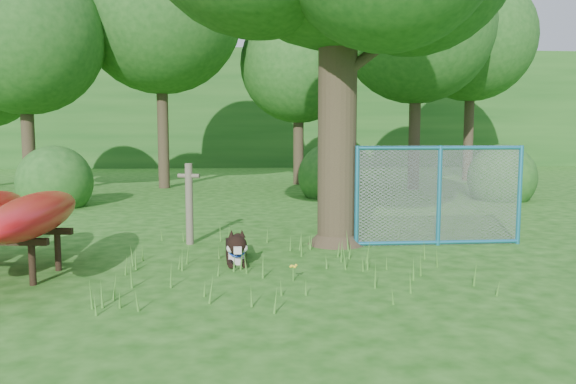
{
  "coord_description": "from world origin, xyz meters",
  "views": [
    {
      "loc": [
        -0.41,
        -6.5,
        1.83
      ],
      "look_at": [
        0.2,
        1.2,
        1.0
      ],
      "focal_mm": 35.0,
      "sensor_mm": 36.0,
      "label": 1
    }
  ],
  "objects": [
    {
      "name": "ground",
      "position": [
        0.0,
        0.0,
        0.0
      ],
      "size": [
        80.0,
        80.0,
        0.0
      ],
      "primitive_type": "plane",
      "color": "#195210",
      "rests_on": "ground"
    },
    {
      "name": "wooden_post",
      "position": [
        -1.3,
        2.63,
        0.7
      ],
      "size": [
        0.36,
        0.15,
        1.32
      ],
      "rotation": [
        0.0,
        0.0,
        -0.24
      ],
      "color": "brown",
      "rests_on": "ground"
    },
    {
      "name": "husky_dog",
      "position": [
        -0.52,
        1.31,
        0.18
      ],
      "size": [
        0.33,
        1.17,
        0.52
      ],
      "rotation": [
        0.0,
        0.0,
        0.06
      ],
      "color": "black",
      "rests_on": "ground"
    },
    {
      "name": "fence_section",
      "position": [
        2.72,
        2.23,
        0.81
      ],
      "size": [
        2.76,
        0.09,
        2.69
      ],
      "rotation": [
        0.0,
        0.0,
        0.01
      ],
      "color": "teal",
      "rests_on": "ground"
    },
    {
      "name": "wildflower_clump",
      "position": [
        0.19,
        0.22,
        0.17
      ],
      "size": [
        0.1,
        0.09,
        0.21
      ],
      "rotation": [
        0.0,
        0.0,
        -0.02
      ],
      "color": "#43822A",
      "rests_on": "ground"
    },
    {
      "name": "bg_tree_a",
      "position": [
        -6.5,
        10.0,
        4.48
      ],
      "size": [
        4.4,
        4.4,
        6.7
      ],
      "color": "#332A1C",
      "rests_on": "ground"
    },
    {
      "name": "bg_tree_b",
      "position": [
        -3.0,
        12.0,
        5.61
      ],
      "size": [
        5.2,
        5.2,
        8.22
      ],
      "color": "#332A1C",
      "rests_on": "ground"
    },
    {
      "name": "bg_tree_c",
      "position": [
        1.5,
        13.0,
        4.11
      ],
      "size": [
        4.0,
        4.0,
        6.12
      ],
      "color": "#332A1C",
      "rests_on": "ground"
    },
    {
      "name": "bg_tree_d",
      "position": [
        5.0,
        11.0,
        5.08
      ],
      "size": [
        4.8,
        4.8,
        7.5
      ],
      "color": "#332A1C",
      "rests_on": "ground"
    },
    {
      "name": "bg_tree_e",
      "position": [
        8.0,
        14.0,
        5.23
      ],
      "size": [
        4.6,
        4.6,
        7.55
      ],
      "color": "#332A1C",
      "rests_on": "ground"
    },
    {
      "name": "shrub_left",
      "position": [
        -5.0,
        7.5,
        0.0
      ],
      "size": [
        1.8,
        1.8,
        1.8
      ],
      "primitive_type": "sphere",
      "color": "#1D521A",
      "rests_on": "ground"
    },
    {
      "name": "shrub_right",
      "position": [
        6.5,
        8.0,
        0.0
      ],
      "size": [
        1.8,
        1.8,
        1.8
      ],
      "primitive_type": "sphere",
      "color": "#1D521A",
      "rests_on": "ground"
    },
    {
      "name": "shrub_mid",
      "position": [
        2.0,
        9.0,
        0.0
      ],
      "size": [
        1.8,
        1.8,
        1.8
      ],
      "primitive_type": "sphere",
      "color": "#1D521A",
      "rests_on": "ground"
    },
    {
      "name": "wooded_hillside",
      "position": [
        0.0,
        28.0,
        3.0
      ],
      "size": [
        80.0,
        12.0,
        6.0
      ],
      "primitive_type": "cube",
      "color": "#1D521A",
      "rests_on": "ground"
    }
  ]
}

